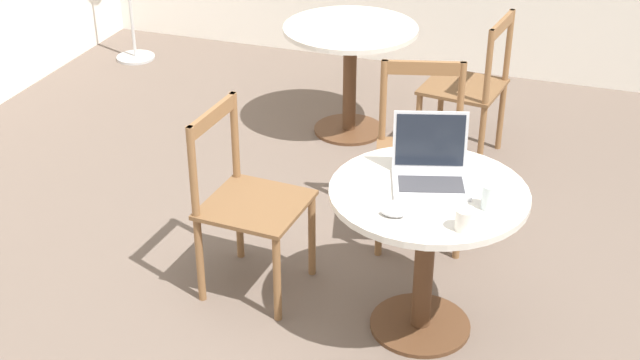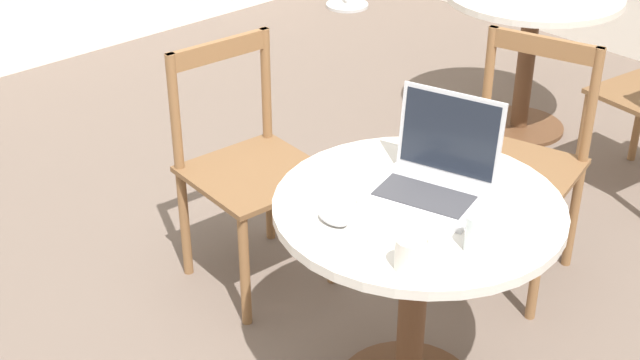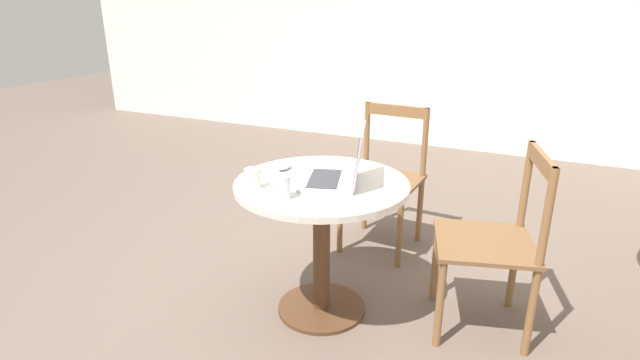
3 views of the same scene
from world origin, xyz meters
The scene contains 8 objects.
cafe_table_near centered at (0.10, -0.11, 0.54)m, with size 0.83×0.83×0.71m.
cafe_table_mid centered at (1.93, 0.80, 0.54)m, with size 0.83×0.83×0.71m.
chair_near_back centered at (0.16, 0.74, 0.45)m, with size 0.47×0.47×0.89m.
chair_near_right centered at (0.89, 0.11, 0.45)m, with size 0.54×0.54×0.89m.
laptop centered at (0.18, -0.09, 0.76)m, with size 0.36×0.38×0.27m.
mouse centered at (-0.14, -0.02, 0.72)m, with size 0.06×0.10×0.03m.
mug centered at (-0.15, -0.30, 0.75)m, with size 0.11×0.08×0.09m.
drinking_glass centered at (0.04, -0.36, 0.76)m, with size 0.07×0.07×0.10m.
Camera 2 is at (-1.55, -1.49, 2.00)m, focal length 50.00 mm.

